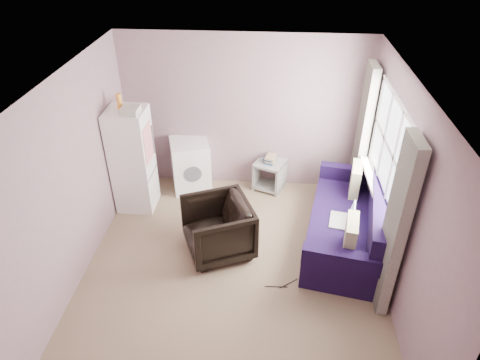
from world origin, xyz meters
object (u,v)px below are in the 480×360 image
object	(u,v)px
armchair	(218,226)
washing_machine	(191,164)
fridge	(133,160)
side_table	(270,173)
sofa	(351,224)

from	to	relation	value
armchair	washing_machine	distance (m)	1.66
fridge	washing_machine	size ratio (longest dim) A/B	2.18
washing_machine	side_table	xyz separation A→B (m)	(1.29, 0.07, -0.15)
fridge	sofa	bearing A→B (deg)	-12.30
armchair	side_table	size ratio (longest dim) A/B	1.40
armchair	washing_machine	xyz separation A→B (m)	(-0.63, 1.53, 0.01)
armchair	side_table	world-z (taller)	armchair
armchair	side_table	distance (m)	1.74
washing_machine	sofa	world-z (taller)	sofa
washing_machine	sofa	distance (m)	2.72
side_table	fridge	bearing A→B (deg)	-162.66
armchair	side_table	xyz separation A→B (m)	(0.66, 1.60, -0.14)
washing_machine	sofa	xyz separation A→B (m)	(2.42, -1.25, -0.10)
side_table	armchair	bearing A→B (deg)	-112.49
fridge	side_table	bearing A→B (deg)	17.24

